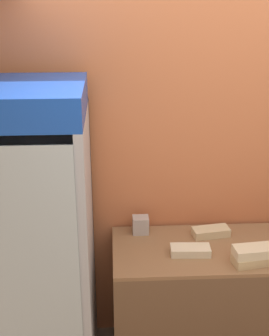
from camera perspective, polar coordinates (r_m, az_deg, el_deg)
name	(u,v)px	position (r m, az deg, el deg)	size (l,w,h in m)	color
wall_back	(220,165)	(3.27, 10.33, 0.37)	(5.20, 0.09, 2.70)	#D17547
prep_counter	(221,304)	(3.42, 10.51, -15.96)	(1.49, 0.61, 0.92)	brown
beverage_cooler	(34,228)	(3.01, -12.10, -7.11)	(0.70, 0.72, 2.02)	#B2B7BC
sandwich_stack_bottom	(253,259)	(3.02, 14.26, -10.75)	(0.27, 0.16, 0.06)	tan
sandwich_stack_middle	(254,251)	(2.99, 14.37, -9.82)	(0.26, 0.14, 0.06)	beige
sandwich_flat_left	(211,232)	(3.26, 9.29, -7.69)	(0.26, 0.14, 0.06)	beige
sandwich_flat_right	(190,250)	(3.04, 6.82, -9.95)	(0.26, 0.12, 0.05)	beige
napkin_dispenser	(141,225)	(3.23, 0.75, -6.95)	(0.11, 0.09, 0.12)	#B7B2AD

